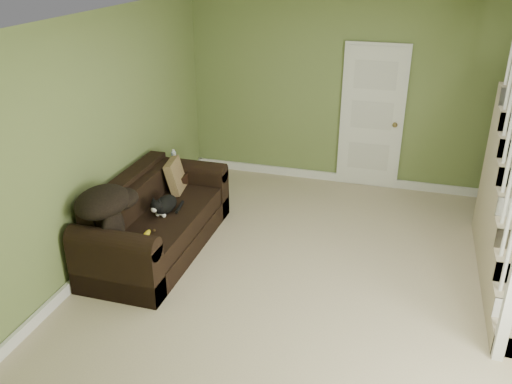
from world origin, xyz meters
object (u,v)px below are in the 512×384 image
Objects in this scene: sofa at (155,223)px; banana at (146,235)px; side_table at (173,190)px; cat at (164,205)px.

sofa reaches higher than banana.
sofa is at bearing 101.90° from banana.
sofa is 0.59m from banana.
sofa is at bearing -77.95° from side_table.
cat is 2.67× the size of banana.
sofa is 10.68× the size of banana.
cat is at bearing -70.04° from side_table.
banana is at bearing -71.72° from sofa.
side_table is at bearing 102.05° from sofa.
sofa is 0.27m from cat.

